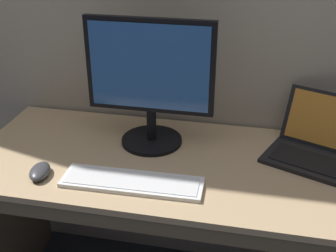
{
  "coord_description": "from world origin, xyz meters",
  "views": [
    {
      "loc": [
        0.23,
        -1.37,
        1.61
      ],
      "look_at": [
        -0.06,
        0.0,
        0.89
      ],
      "focal_mm": 47.26,
      "sensor_mm": 36.0,
      "label": 1
    }
  ],
  "objects_px": {
    "laptop_black": "(319,148)",
    "wired_keyboard": "(132,182)",
    "external_monitor": "(150,82)",
    "computer_mouse": "(40,171)"
  },
  "relations": [
    {
      "from": "external_monitor",
      "to": "computer_mouse",
      "type": "bearing_deg",
      "value": -136.82
    },
    {
      "from": "laptop_black",
      "to": "wired_keyboard",
      "type": "relative_size",
      "value": 0.87
    },
    {
      "from": "wired_keyboard",
      "to": "computer_mouse",
      "type": "distance_m",
      "value": 0.33
    },
    {
      "from": "computer_mouse",
      "to": "laptop_black",
      "type": "bearing_deg",
      "value": 7.3
    },
    {
      "from": "laptop_black",
      "to": "computer_mouse",
      "type": "height_order",
      "value": "laptop_black"
    },
    {
      "from": "laptop_black",
      "to": "external_monitor",
      "type": "height_order",
      "value": "external_monitor"
    },
    {
      "from": "wired_keyboard",
      "to": "laptop_black",
      "type": "bearing_deg",
      "value": 25.73
    },
    {
      "from": "laptop_black",
      "to": "external_monitor",
      "type": "bearing_deg",
      "value": -178.72
    },
    {
      "from": "computer_mouse",
      "to": "external_monitor",
      "type": "bearing_deg",
      "value": 32.07
    },
    {
      "from": "wired_keyboard",
      "to": "external_monitor",
      "type": "bearing_deg",
      "value": 90.81
    }
  ]
}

